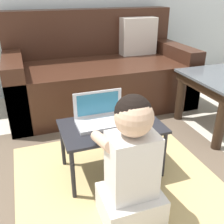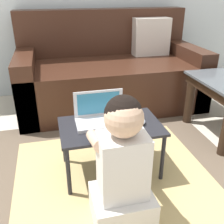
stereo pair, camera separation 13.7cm
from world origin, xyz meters
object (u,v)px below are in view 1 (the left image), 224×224
object	(u,v)px
laptop_desk	(112,131)
computer_mouse	(140,119)
couch	(99,74)
laptop	(101,118)
person_seated	(131,167)

from	to	relation	value
laptop_desk	computer_mouse	world-z (taller)	computer_mouse
couch	computer_mouse	world-z (taller)	couch
laptop_desk	laptop	distance (m)	0.10
couch	laptop	size ratio (longest dim) A/B	5.67
laptop	computer_mouse	world-z (taller)	laptop
couch	person_seated	distance (m)	1.49
laptop	laptop_desk	bearing A→B (deg)	-42.90
person_seated	laptop_desk	bearing A→B (deg)	84.48
laptop	computer_mouse	xyz separation A→B (m)	(0.22, -0.06, -0.02)
laptop_desk	couch	bearing A→B (deg)	76.77
laptop	computer_mouse	distance (m)	0.23
laptop	person_seated	bearing A→B (deg)	-88.35
laptop_desk	laptop	xyz separation A→B (m)	(-0.05, 0.05, 0.07)
computer_mouse	couch	bearing A→B (deg)	85.70
couch	laptop	xyz separation A→B (m)	(-0.30, -1.04, 0.07)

